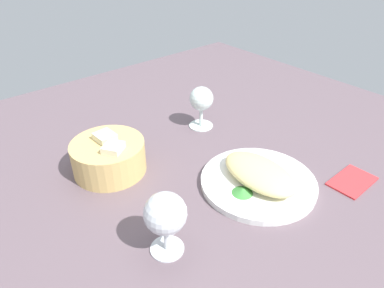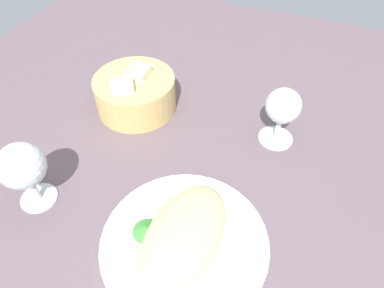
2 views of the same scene
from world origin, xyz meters
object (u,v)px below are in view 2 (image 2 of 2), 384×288
(wine_glass_near, at_px, (283,109))
(wine_glass_far, at_px, (22,168))
(plate, at_px, (185,243))
(bread_basket, at_px, (135,93))

(wine_glass_near, bearing_deg, wine_glass_far, 130.75)
(wine_glass_far, bearing_deg, wine_glass_near, -49.25)
(plate, distance_m, bread_basket, 0.35)
(wine_glass_near, height_order, wine_glass_far, wine_glass_far)
(wine_glass_near, bearing_deg, plate, 164.49)
(plate, relative_size, wine_glass_far, 2.05)
(bread_basket, height_order, wine_glass_near, wine_glass_near)
(bread_basket, bearing_deg, plate, -139.43)
(wine_glass_near, xyz_separation_m, wine_glass_far, (-0.29, 0.34, 0.00))
(wine_glass_near, relative_size, wine_glass_far, 0.95)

